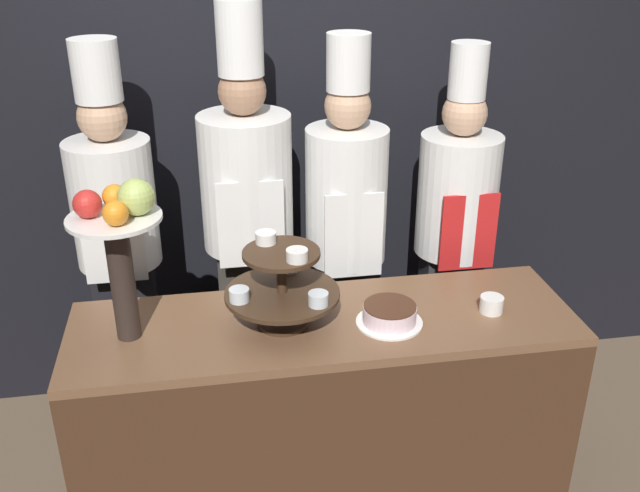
# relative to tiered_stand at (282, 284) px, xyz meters

# --- Properties ---
(wall_back) EXTENTS (10.00, 0.06, 2.80)m
(wall_back) POSITION_rel_tiered_stand_xyz_m (0.15, 0.96, 0.37)
(wall_back) COLOR black
(wall_back) RESTS_ON ground_plane
(buffet_counter) EXTENTS (1.84, 0.56, 0.86)m
(buffet_counter) POSITION_rel_tiered_stand_xyz_m (0.15, 0.00, -0.59)
(buffet_counter) COLOR #422819
(buffet_counter) RESTS_ON ground_plane
(tiered_stand) EXTENTS (0.41, 0.41, 0.33)m
(tiered_stand) POSITION_rel_tiered_stand_xyz_m (0.00, 0.00, 0.00)
(tiered_stand) COLOR #3D2819
(tiered_stand) RESTS_ON buffet_counter
(fruit_pedestal) EXTENTS (0.31, 0.31, 0.58)m
(fruit_pedestal) POSITION_rel_tiered_stand_xyz_m (-0.53, 0.01, 0.22)
(fruit_pedestal) COLOR #2D231E
(fruit_pedestal) RESTS_ON buffet_counter
(cake_round) EXTENTS (0.24, 0.24, 0.08)m
(cake_round) POSITION_rel_tiered_stand_xyz_m (0.38, -0.06, -0.13)
(cake_round) COLOR white
(cake_round) RESTS_ON buffet_counter
(cup_white) EXTENTS (0.09, 0.09, 0.06)m
(cup_white) POSITION_rel_tiered_stand_xyz_m (0.77, -0.04, -0.13)
(cup_white) COLOR white
(cup_white) RESTS_ON buffet_counter
(chef_left) EXTENTS (0.34, 0.34, 1.79)m
(chef_left) POSITION_rel_tiered_stand_xyz_m (-0.61, 0.59, -0.03)
(chef_left) COLOR black
(chef_left) RESTS_ON ground_plane
(chef_center_left) EXTENTS (0.38, 0.38, 1.92)m
(chef_center_left) POSITION_rel_tiered_stand_xyz_m (-0.07, 0.59, 0.01)
(chef_center_left) COLOR #38332D
(chef_center_left) RESTS_ON ground_plane
(chef_center_right) EXTENTS (0.35, 0.35, 1.78)m
(chef_center_right) POSITION_rel_tiered_stand_xyz_m (0.35, 0.59, -0.05)
(chef_center_right) COLOR black
(chef_center_right) RESTS_ON ground_plane
(chef_right) EXTENTS (0.35, 0.35, 1.73)m
(chef_right) POSITION_rel_tiered_stand_xyz_m (0.85, 0.59, -0.09)
(chef_right) COLOR #28282D
(chef_right) RESTS_ON ground_plane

